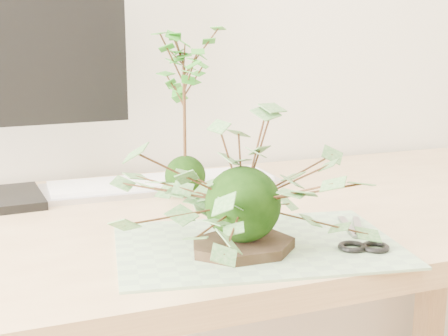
{
  "coord_description": "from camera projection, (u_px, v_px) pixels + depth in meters",
  "views": [
    {
      "loc": [
        -0.36,
        0.22,
        1.06
      ],
      "look_at": [
        0.0,
        1.14,
        0.84
      ],
      "focal_mm": 50.0,
      "sensor_mm": 36.0,
      "label": 1
    }
  ],
  "objects": [
    {
      "name": "keyboard",
      "position": [
        162.0,
        183.0,
        1.29
      ],
      "size": [
        0.49,
        0.16,
        0.02
      ],
      "rotation": [
        0.0,
        0.0,
        -0.03
      ],
      "color": "#B0B0BB",
      "rests_on": "desk"
    },
    {
      "name": "scissors",
      "position": [
        368.0,
        242.0,
        0.94
      ],
      "size": [
        0.09,
        0.18,
        0.01
      ],
      "rotation": [
        0.0,
        0.0,
        -0.42
      ],
      "color": "gray",
      "rests_on": "cutting_mat"
    },
    {
      "name": "desk",
      "position": [
        220.0,
        257.0,
        1.14
      ],
      "size": [
        1.6,
        0.7,
        0.74
      ],
      "color": "tan",
      "rests_on": "ground_plane"
    },
    {
      "name": "stone_dish",
      "position": [
        243.0,
        246.0,
        0.91
      ],
      "size": [
        0.16,
        0.16,
        0.01
      ],
      "primitive_type": "cylinder",
      "rotation": [
        0.0,
        0.0,
        -0.02
      ],
      "color": "black",
      "rests_on": "cutting_mat"
    },
    {
      "name": "ivy_kokedama",
      "position": [
        243.0,
        169.0,
        0.88
      ],
      "size": [
        0.34,
        0.34,
        0.22
      ],
      "rotation": [
        0.0,
        0.0,
        0.1
      ],
      "color": "black",
      "rests_on": "stone_dish"
    },
    {
      "name": "maple_kokedama",
      "position": [
        184.0,
        76.0,
        1.17
      ],
      "size": [
        0.2,
        0.2,
        0.33
      ],
      "rotation": [
        0.0,
        0.0,
        0.11
      ],
      "color": "black",
      "rests_on": "desk"
    },
    {
      "name": "cutting_mat",
      "position": [
        257.0,
        245.0,
        0.94
      ],
      "size": [
        0.46,
        0.35,
        0.0
      ],
      "primitive_type": "cube",
      "rotation": [
        0.0,
        0.0,
        -0.18
      ],
      "color": "gray",
      "rests_on": "desk"
    }
  ]
}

